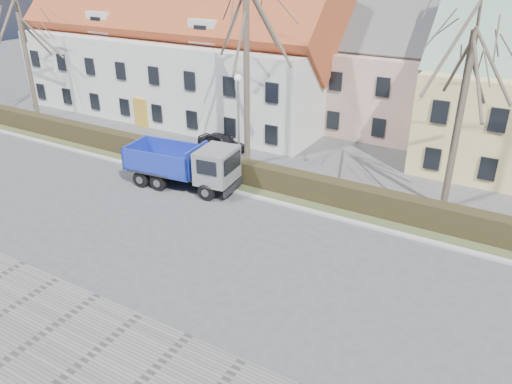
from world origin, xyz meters
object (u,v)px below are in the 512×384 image
Objects in this scene: dump_truck at (179,164)px; streetlight at (239,125)px; cart_frame at (170,171)px; parked_car_a at (222,142)px.

dump_truck is 4.15m from streetlight.
cart_frame is 5.14m from parked_car_a.
cart_frame is at bearing -179.58° from parked_car_a.
dump_truck is 6.07m from parked_car_a.
streetlight is at bearing 51.57° from dump_truck.
streetlight is (2.00, 3.22, 1.69)m from dump_truck.
cart_frame is at bearing 143.43° from dump_truck.
dump_truck reaches higher than cart_frame.
dump_truck is at bearing -29.99° from cart_frame.
cart_frame is (-3.39, -2.42, -2.75)m from streetlight.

